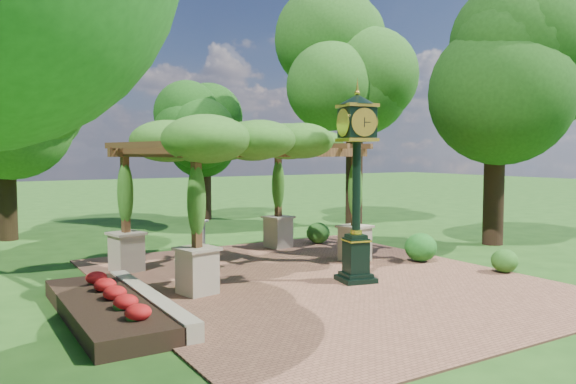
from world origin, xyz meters
TOP-DOWN VIEW (x-y plane):
  - ground at (0.00, 0.00)m, footprint 120.00×120.00m
  - brick_plaza at (0.00, 1.00)m, footprint 10.00×12.00m
  - border_wall at (-4.60, 0.50)m, footprint 0.35×5.00m
  - flower_bed at (-5.50, 0.50)m, footprint 1.50×5.00m
  - pedestal_clock at (0.66, 0.28)m, footprint 1.11×1.11m
  - pergola at (-0.82, 3.48)m, footprint 7.28×5.39m
  - sundial at (-0.68, 7.13)m, footprint 0.69×0.69m
  - shrub_front at (4.77, -0.98)m, footprint 0.94×0.94m
  - shrub_mid at (3.94, 1.33)m, footprint 1.16×1.16m
  - shrub_back at (3.23, 5.72)m, footprint 1.01×1.01m
  - tree_west_far at (-6.17, 12.64)m, footprint 4.49×4.49m
  - tree_north at (2.76, 14.90)m, footprint 3.49×3.49m
  - tree_east_far at (7.50, 9.09)m, footprint 4.78×4.78m
  - tree_east_near at (8.59, 2.45)m, footprint 4.40×4.40m

SIDE VIEW (x-z plane):
  - ground at x=0.00m, z-range 0.00..0.00m
  - brick_plaza at x=0.00m, z-range 0.00..0.04m
  - flower_bed at x=-5.50m, z-range 0.00..0.36m
  - border_wall at x=-4.60m, z-range 0.00..0.40m
  - shrub_front at x=4.77m, z-range 0.04..0.68m
  - shrub_back at x=3.23m, z-range 0.04..0.79m
  - sundial at x=-0.68m, z-range -0.06..0.92m
  - shrub_mid at x=3.94m, z-range 0.04..0.89m
  - pedestal_clock at x=0.66m, z-range 0.47..5.27m
  - pergola at x=-0.82m, z-range 1.32..5.46m
  - tree_north at x=2.76m, z-range 1.27..8.16m
  - tree_west_far at x=-6.17m, z-range 1.44..9.16m
  - tree_east_near at x=8.59m, z-range 1.59..10.13m
  - tree_east_far at x=7.50m, z-range 1.90..12.12m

